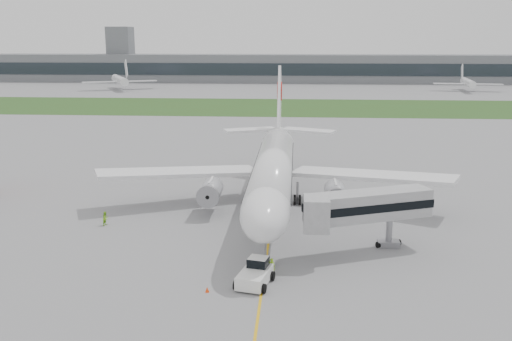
# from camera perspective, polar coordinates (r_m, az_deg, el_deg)

# --- Properties ---
(ground) EXTENTS (600.00, 600.00, 0.00)m
(ground) POSITION_cam_1_polar(r_m,az_deg,el_deg) (72.45, 1.60, -4.84)
(ground) COLOR gray
(ground) RESTS_ON ground
(apron_markings) EXTENTS (70.00, 70.00, 0.04)m
(apron_markings) POSITION_cam_1_polar(r_m,az_deg,el_deg) (67.71, 1.41, -6.14)
(apron_markings) COLOR gold
(apron_markings) RESTS_ON ground
(grass_strip) EXTENTS (600.00, 50.00, 0.02)m
(grass_strip) POSITION_cam_1_polar(r_m,az_deg,el_deg) (190.20, 3.19, 6.36)
(grass_strip) COLOR #32501E
(grass_strip) RESTS_ON ground
(terminal_building) EXTENTS (320.00, 22.30, 14.00)m
(terminal_building) POSITION_cam_1_polar(r_m,az_deg,el_deg) (299.14, 3.56, 10.16)
(terminal_building) COLOR slate
(terminal_building) RESTS_ON ground
(control_tower) EXTENTS (12.00, 12.00, 56.00)m
(control_tower) POSITION_cam_1_polar(r_m,az_deg,el_deg) (315.66, -13.22, 8.72)
(control_tower) COLOR slate
(control_tower) RESTS_ON ground
(airliner) EXTENTS (48.13, 53.95, 17.88)m
(airliner) POSITION_cam_1_polar(r_m,az_deg,el_deg) (75.65, 1.79, 0.39)
(airliner) COLOR white
(airliner) RESTS_ON ground
(pushback_tug) EXTENTS (3.77, 4.84, 2.25)m
(pushback_tug) POSITION_cam_1_polar(r_m,az_deg,el_deg) (53.76, -0.05, -10.21)
(pushback_tug) COLOR white
(pushback_tug) RESTS_ON ground
(jet_bridge) EXTENTS (14.13, 9.04, 6.81)m
(jet_bridge) POSITION_cam_1_polar(r_m,az_deg,el_deg) (60.77, 10.51, -3.64)
(jet_bridge) COLOR #B3B3B6
(jet_bridge) RESTS_ON ground
(safety_cone_left) EXTENTS (0.37, 0.37, 0.51)m
(safety_cone_left) POSITION_cam_1_polar(r_m,az_deg,el_deg) (52.55, -4.91, -11.77)
(safety_cone_left) COLOR #FF410D
(safety_cone_left) RESTS_ON ground
(safety_cone_right) EXTENTS (0.35, 0.35, 0.48)m
(safety_cone_right) POSITION_cam_1_polar(r_m,az_deg,el_deg) (55.75, 1.31, -10.22)
(safety_cone_right) COLOR #FF410D
(safety_cone_right) RESTS_ON ground
(ground_crew_near) EXTENTS (0.66, 0.45, 1.78)m
(ground_crew_near) POSITION_cam_1_polar(r_m,az_deg,el_deg) (55.50, 1.56, -9.61)
(ground_crew_near) COLOR #9CDD24
(ground_crew_near) RESTS_ON ground
(ground_crew_far) EXTENTS (0.87, 1.00, 1.73)m
(ground_crew_far) POSITION_cam_1_polar(r_m,az_deg,el_deg) (72.09, -14.81, -4.65)
(ground_crew_far) COLOR #86D223
(ground_crew_far) RESTS_ON ground
(distant_aircraft_left) EXTENTS (41.37, 39.58, 12.34)m
(distant_aircraft_left) POSITION_cam_1_polar(r_m,az_deg,el_deg) (261.13, -13.42, 7.86)
(distant_aircraft_left) COLOR white
(distant_aircraft_left) RESTS_ON ground
(distant_aircraft_right) EXTENTS (31.26, 28.38, 10.83)m
(distant_aircraft_right) POSITION_cam_1_polar(r_m,az_deg,el_deg) (262.73, 20.36, 7.44)
(distant_aircraft_right) COLOR white
(distant_aircraft_right) RESTS_ON ground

